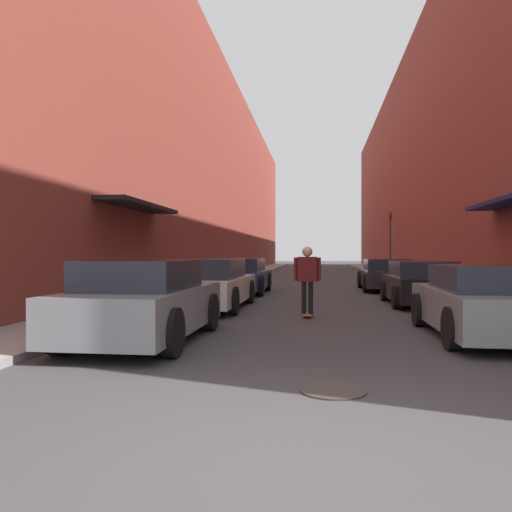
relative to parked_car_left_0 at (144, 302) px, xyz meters
The scene contains 14 objects.
ground 21.11m from the parked_car_left_0, 82.39° to the left, with size 140.28×140.28×0.00m, color #38383A.
curb_strip_left 27.37m from the parked_car_left_0, 94.20° to the left, with size 1.80×63.76×0.12m.
curb_strip_right 28.33m from the parked_car_left_0, 74.46° to the left, with size 1.80×63.76×0.12m.
building_row_left 28.40m from the parked_car_left_0, 100.18° to the left, with size 4.90×63.76×13.61m.
building_row_right 30.00m from the parked_car_left_0, 68.97° to the left, with size 4.90×63.76×14.76m.
parked_car_left_0 is the anchor object (origin of this frame).
parked_car_left_1 5.04m from the parked_car_left_0, 89.60° to the left, with size 1.86×4.65×1.32m.
parked_car_left_2 10.13m from the parked_car_left_0, 90.00° to the left, with size 2.01×4.13×1.29m.
parked_car_right_0 5.83m from the parked_car_left_0, 10.55° to the left, with size 1.92×4.08×1.26m.
parked_car_right_1 8.76m from the parked_car_left_0, 49.04° to the left, with size 1.89×3.92×1.25m.
parked_car_right_2 13.43m from the parked_car_left_0, 65.72° to the left, with size 1.98×4.26×1.25m.
skateboarder 4.47m from the parked_car_left_0, 54.12° to the left, with size 0.62×0.78×1.62m.
manhole_cover 4.05m from the parked_car_left_0, 40.94° to the right, with size 0.70×0.70×0.02m.
traffic_light 26.16m from the parked_car_left_0, 73.37° to the left, with size 0.16×0.22×3.98m.
Camera 1 is at (0.07, -3.35, 1.46)m, focal length 35.00 mm.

